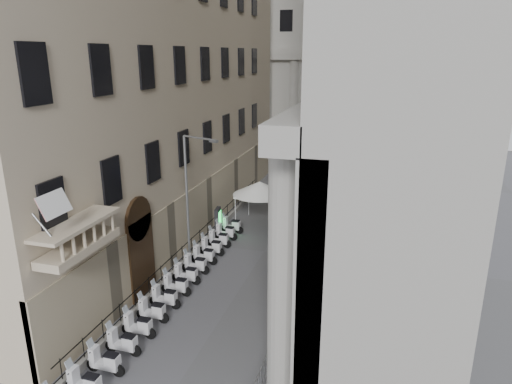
% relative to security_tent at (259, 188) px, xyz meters
% --- Properties ---
extents(far_building, '(22.00, 10.00, 30.00)m').
position_rel_security_tent_xyz_m(far_building, '(1.83, 23.57, 12.21)').
color(far_building, beige).
rests_on(far_building, ground).
extents(iron_fence, '(0.30, 28.00, 1.40)m').
position_rel_security_tent_xyz_m(iron_fence, '(-2.47, -6.43, -2.79)').
color(iron_fence, black).
rests_on(iron_fence, ground).
extents(blue_awning, '(1.60, 3.00, 3.00)m').
position_rel_security_tent_xyz_m(blue_awning, '(5.98, 1.57, -2.79)').
color(blue_awning, navy).
rests_on(blue_awning, ground).
extents(flag, '(1.00, 1.40, 8.20)m').
position_rel_security_tent_xyz_m(flag, '(-2.17, -19.43, -2.79)').
color(flag, '#9E0C11').
rests_on(flag, ground).
extents(scooter_2, '(1.41, 0.58, 1.50)m').
position_rel_security_tent_xyz_m(scooter_2, '(-1.30, -18.74, -2.79)').
color(scooter_2, silver).
rests_on(scooter_2, ground).
extents(scooter_3, '(1.41, 0.58, 1.50)m').
position_rel_security_tent_xyz_m(scooter_3, '(-1.30, -17.40, -2.79)').
color(scooter_3, silver).
rests_on(scooter_3, ground).
extents(scooter_4, '(1.41, 0.58, 1.50)m').
position_rel_security_tent_xyz_m(scooter_4, '(-1.30, -16.06, -2.79)').
color(scooter_4, silver).
rests_on(scooter_4, ground).
extents(scooter_5, '(1.41, 0.58, 1.50)m').
position_rel_security_tent_xyz_m(scooter_5, '(-1.30, -14.73, -2.79)').
color(scooter_5, silver).
rests_on(scooter_5, ground).
extents(scooter_6, '(1.41, 0.58, 1.50)m').
position_rel_security_tent_xyz_m(scooter_6, '(-1.30, -13.39, -2.79)').
color(scooter_6, silver).
rests_on(scooter_6, ground).
extents(scooter_7, '(1.41, 0.58, 1.50)m').
position_rel_security_tent_xyz_m(scooter_7, '(-1.30, -12.05, -2.79)').
color(scooter_7, silver).
rests_on(scooter_7, ground).
extents(scooter_8, '(1.41, 0.58, 1.50)m').
position_rel_security_tent_xyz_m(scooter_8, '(-1.30, -10.71, -2.79)').
color(scooter_8, silver).
rests_on(scooter_8, ground).
extents(scooter_9, '(1.41, 0.58, 1.50)m').
position_rel_security_tent_xyz_m(scooter_9, '(-1.30, -9.37, -2.79)').
color(scooter_9, silver).
rests_on(scooter_9, ground).
extents(scooter_10, '(1.41, 0.58, 1.50)m').
position_rel_security_tent_xyz_m(scooter_10, '(-1.30, -8.04, -2.79)').
color(scooter_10, silver).
rests_on(scooter_10, ground).
extents(scooter_11, '(1.41, 0.58, 1.50)m').
position_rel_security_tent_xyz_m(scooter_11, '(-1.30, -6.70, -2.79)').
color(scooter_11, silver).
rests_on(scooter_11, ground).
extents(scooter_12, '(1.41, 0.58, 1.50)m').
position_rel_security_tent_xyz_m(scooter_12, '(-1.30, -5.36, -2.79)').
color(scooter_12, silver).
rests_on(scooter_12, ground).
extents(scooter_13, '(1.41, 0.58, 1.50)m').
position_rel_security_tent_xyz_m(scooter_13, '(-1.30, -4.02, -2.79)').
color(scooter_13, silver).
rests_on(scooter_13, ground).
extents(scooter_14, '(1.41, 0.58, 1.50)m').
position_rel_security_tent_xyz_m(scooter_14, '(-1.30, -2.69, -2.79)').
color(scooter_14, silver).
rests_on(scooter_14, ground).
extents(barrier_1, '(0.60, 2.40, 1.10)m').
position_rel_security_tent_xyz_m(barrier_1, '(5.13, -16.69, -2.79)').
color(barrier_1, '#B4B7BD').
rests_on(barrier_1, ground).
extents(barrier_2, '(0.60, 2.40, 1.10)m').
position_rel_security_tent_xyz_m(barrier_2, '(5.13, -14.19, -2.79)').
color(barrier_2, '#B4B7BD').
rests_on(barrier_2, ground).
extents(barrier_3, '(0.60, 2.40, 1.10)m').
position_rel_security_tent_xyz_m(barrier_3, '(5.13, -11.69, -2.79)').
color(barrier_3, '#B4B7BD').
rests_on(barrier_3, ground).
extents(barrier_4, '(0.60, 2.40, 1.10)m').
position_rel_security_tent_xyz_m(barrier_4, '(5.13, -9.19, -2.79)').
color(barrier_4, '#B4B7BD').
rests_on(barrier_4, ground).
extents(barrier_5, '(0.60, 2.40, 1.10)m').
position_rel_security_tent_xyz_m(barrier_5, '(5.13, -6.69, -2.79)').
color(barrier_5, '#B4B7BD').
rests_on(barrier_5, ground).
extents(barrier_6, '(0.60, 2.40, 1.10)m').
position_rel_security_tent_xyz_m(barrier_6, '(5.13, -4.19, -2.79)').
color(barrier_6, '#B4B7BD').
rests_on(barrier_6, ground).
extents(barrier_7, '(0.60, 2.40, 1.10)m').
position_rel_security_tent_xyz_m(barrier_7, '(5.13, -1.69, -2.79)').
color(barrier_7, '#B4B7BD').
rests_on(barrier_7, ground).
extents(barrier_8, '(0.60, 2.40, 1.10)m').
position_rel_security_tent_xyz_m(barrier_8, '(5.13, 0.81, -2.79)').
color(barrier_8, '#B4B7BD').
rests_on(barrier_8, ground).
extents(security_tent, '(4.11, 4.11, 3.34)m').
position_rel_security_tent_xyz_m(security_tent, '(0.00, 0.00, 0.00)').
color(security_tent, silver).
rests_on(security_tent, ground).
extents(street_lamp, '(2.52, 1.08, 8.11)m').
position_rel_security_tent_xyz_m(street_lamp, '(-2.07, -8.00, 2.04)').
color(street_lamp, gray).
rests_on(street_lamp, ground).
extents(info_kiosk, '(0.43, 0.99, 2.04)m').
position_rel_security_tent_xyz_m(info_kiosk, '(-2.13, -3.32, -1.76)').
color(info_kiosk, black).
rests_on(info_kiosk, ground).
extents(pedestrian_a, '(0.66, 0.49, 1.64)m').
position_rel_security_tent_xyz_m(pedestrian_a, '(2.24, 0.96, -1.97)').
color(pedestrian_a, black).
rests_on(pedestrian_a, ground).
extents(pedestrian_b, '(1.20, 1.12, 1.97)m').
position_rel_security_tent_xyz_m(pedestrian_b, '(4.59, 0.50, -1.80)').
color(pedestrian_b, black).
rests_on(pedestrian_b, ground).
extents(pedestrian_c, '(0.94, 0.93, 1.64)m').
position_rel_security_tent_xyz_m(pedestrian_c, '(1.22, 6.99, -1.97)').
color(pedestrian_c, black).
rests_on(pedestrian_c, ground).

